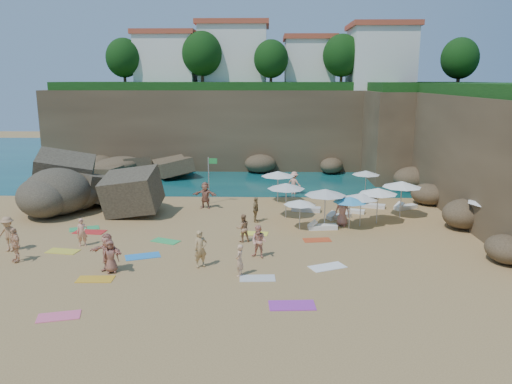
{
  "coord_description": "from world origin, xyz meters",
  "views": [
    {
      "loc": [
        2.77,
        -28.15,
        9.04
      ],
      "look_at": [
        2.0,
        3.0,
        2.0
      ],
      "focal_mm": 35.0,
      "sensor_mm": 36.0,
      "label": 1
    }
  ],
  "objects_px": {
    "parasol_1": "(366,173)",
    "person_stand_6": "(239,260)",
    "flag_pole": "(210,174)",
    "lounger_0": "(306,209)",
    "person_stand_2": "(294,183)",
    "person_stand_1": "(243,228)",
    "rock_outcrop": "(89,210)",
    "person_stand_0": "(82,232)",
    "person_stand_3": "(256,210)",
    "person_stand_5": "(205,195)",
    "parasol_2": "(278,174)",
    "parasol_0": "(286,186)",
    "person_stand_4": "(342,211)"
  },
  "relations": [
    {
      "from": "parasol_0",
      "to": "person_stand_5",
      "type": "height_order",
      "value": "parasol_0"
    },
    {
      "from": "flag_pole",
      "to": "person_stand_6",
      "type": "distance_m",
      "value": 14.35
    },
    {
      "from": "rock_outcrop",
      "to": "person_stand_3",
      "type": "distance_m",
      "value": 12.25
    },
    {
      "from": "person_stand_6",
      "to": "person_stand_1",
      "type": "bearing_deg",
      "value": -162.33
    },
    {
      "from": "person_stand_5",
      "to": "person_stand_3",
      "type": "bearing_deg",
      "value": -33.28
    },
    {
      "from": "person_stand_4",
      "to": "flag_pole",
      "type": "bearing_deg",
      "value": 167.65
    },
    {
      "from": "person_stand_3",
      "to": "person_stand_6",
      "type": "distance_m",
      "value": 9.13
    },
    {
      "from": "rock_outcrop",
      "to": "person_stand_5",
      "type": "height_order",
      "value": "person_stand_5"
    },
    {
      "from": "rock_outcrop",
      "to": "person_stand_0",
      "type": "relative_size",
      "value": 5.72
    },
    {
      "from": "parasol_0",
      "to": "person_stand_0",
      "type": "height_order",
      "value": "parasol_0"
    },
    {
      "from": "parasol_0",
      "to": "person_stand_1",
      "type": "height_order",
      "value": "parasol_0"
    },
    {
      "from": "person_stand_1",
      "to": "rock_outcrop",
      "type": "bearing_deg",
      "value": -48.98
    },
    {
      "from": "person_stand_0",
      "to": "person_stand_4",
      "type": "bearing_deg",
      "value": -1.6
    },
    {
      "from": "parasol_1",
      "to": "parasol_0",
      "type": "bearing_deg",
      "value": -135.33
    },
    {
      "from": "person_stand_0",
      "to": "person_stand_3",
      "type": "distance_m",
      "value": 10.73
    },
    {
      "from": "person_stand_1",
      "to": "person_stand_5",
      "type": "relative_size",
      "value": 0.85
    },
    {
      "from": "rock_outcrop",
      "to": "person_stand_6",
      "type": "height_order",
      "value": "rock_outcrop"
    },
    {
      "from": "person_stand_2",
      "to": "lounger_0",
      "type": "bearing_deg",
      "value": 128.45
    },
    {
      "from": "rock_outcrop",
      "to": "person_stand_2",
      "type": "bearing_deg",
      "value": 19.96
    },
    {
      "from": "parasol_1",
      "to": "lounger_0",
      "type": "relative_size",
      "value": 1.09
    },
    {
      "from": "flag_pole",
      "to": "person_stand_0",
      "type": "height_order",
      "value": "flag_pole"
    },
    {
      "from": "person_stand_1",
      "to": "person_stand_5",
      "type": "xyz_separation_m",
      "value": [
        -3.09,
        7.52,
        0.15
      ]
    },
    {
      "from": "person_stand_1",
      "to": "person_stand_6",
      "type": "relative_size",
      "value": 1.05
    },
    {
      "from": "person_stand_3",
      "to": "person_stand_4",
      "type": "relative_size",
      "value": 0.88
    },
    {
      "from": "parasol_2",
      "to": "person_stand_0",
      "type": "distance_m",
      "value": 15.24
    },
    {
      "from": "flag_pole",
      "to": "lounger_0",
      "type": "relative_size",
      "value": 1.75
    },
    {
      "from": "rock_outcrop",
      "to": "person_stand_6",
      "type": "relative_size",
      "value": 5.82
    },
    {
      "from": "rock_outcrop",
      "to": "lounger_0",
      "type": "distance_m",
      "value": 15.4
    },
    {
      "from": "person_stand_2",
      "to": "person_stand_4",
      "type": "bearing_deg",
      "value": 138.68
    },
    {
      "from": "parasol_1",
      "to": "person_stand_1",
      "type": "xyz_separation_m",
      "value": [
        -9.11,
        -11.58,
        -1.09
      ]
    },
    {
      "from": "person_stand_4",
      "to": "person_stand_5",
      "type": "relative_size",
      "value": 0.99
    },
    {
      "from": "person_stand_0",
      "to": "person_stand_3",
      "type": "bearing_deg",
      "value": 10.02
    },
    {
      "from": "rock_outcrop",
      "to": "flag_pole",
      "type": "xyz_separation_m",
      "value": [
        8.43,
        2.12,
        2.23
      ]
    },
    {
      "from": "person_stand_4",
      "to": "person_stand_6",
      "type": "xyz_separation_m",
      "value": [
        -6.02,
        -8.47,
        -0.17
      ]
    },
    {
      "from": "parasol_1",
      "to": "lounger_0",
      "type": "bearing_deg",
      "value": -136.46
    },
    {
      "from": "person_stand_0",
      "to": "person_stand_6",
      "type": "distance_m",
      "value": 9.85
    },
    {
      "from": "parasol_2",
      "to": "person_stand_6",
      "type": "relative_size",
      "value": 1.63
    },
    {
      "from": "parasol_0",
      "to": "person_stand_4",
      "type": "distance_m",
      "value": 4.11
    },
    {
      "from": "parasol_1",
      "to": "person_stand_6",
      "type": "bearing_deg",
      "value": -118.42
    },
    {
      "from": "rock_outcrop",
      "to": "person_stand_6",
      "type": "bearing_deg",
      "value": -46.13
    },
    {
      "from": "parasol_2",
      "to": "person_stand_1",
      "type": "xyz_separation_m",
      "value": [
        -2.15,
        -9.46,
        -1.37
      ]
    },
    {
      "from": "person_stand_3",
      "to": "person_stand_5",
      "type": "height_order",
      "value": "person_stand_5"
    },
    {
      "from": "rock_outcrop",
      "to": "person_stand_0",
      "type": "xyz_separation_m",
      "value": [
        2.43,
        -7.75,
        0.79
      ]
    },
    {
      "from": "parasol_0",
      "to": "person_stand_2",
      "type": "bearing_deg",
      "value": 82.68
    },
    {
      "from": "person_stand_1",
      "to": "person_stand_4",
      "type": "height_order",
      "value": "person_stand_4"
    },
    {
      "from": "person_stand_4",
      "to": "person_stand_5",
      "type": "xyz_separation_m",
      "value": [
        -9.2,
        4.13,
        0.01
      ]
    },
    {
      "from": "lounger_0",
      "to": "person_stand_2",
      "type": "relative_size",
      "value": 1.09
    },
    {
      "from": "parasol_2",
      "to": "person_stand_1",
      "type": "relative_size",
      "value": 1.55
    },
    {
      "from": "parasol_0",
      "to": "parasol_2",
      "type": "height_order",
      "value": "parasol_2"
    },
    {
      "from": "parasol_0",
      "to": "person_stand_2",
      "type": "xyz_separation_m",
      "value": [
        0.9,
        6.98,
        -1.25
      ]
    }
  ]
}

